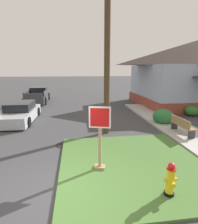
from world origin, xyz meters
name	(u,v)px	position (x,y,z in m)	size (l,w,h in m)	color
ground_plane	(60,194)	(0.00, 0.00, 0.00)	(160.00, 160.00, 0.00)	#3D3D3F
grass_corner_patch	(132,164)	(2.50, 1.31, 0.04)	(5.21, 5.27, 0.08)	#477033
sidewalk_strip	(176,128)	(6.30, 4.85, 0.06)	(2.20, 14.20, 0.12)	#B2AFA8
fire_hydrant	(170,180)	(2.95, -0.51, 0.53)	(0.38, 0.34, 0.95)	black
stop_sign	(100,139)	(1.27, 1.08, 1.14)	(0.69, 0.36, 2.19)	#A3845B
manhole_cover	(63,145)	(-0.12, 3.42, 0.01)	(0.70, 0.70, 0.02)	black
parked_sedan_silver	(20,113)	(-3.19, 7.85, 0.54)	(2.01, 4.46, 1.25)	#ADB2B7
pickup_truck_charcoal	(38,96)	(-3.37, 15.16, 0.62)	(2.15, 5.66, 1.48)	#38383D
street_bench	(182,125)	(5.94, 3.82, 0.59)	(0.47, 1.62, 0.85)	#93704C
utility_pole	(107,38)	(2.14, 4.79, 4.87)	(1.52, 0.31, 9.42)	#4C3823
corner_house	(196,72)	(11.89, 11.65, 3.08)	(10.97, 9.21, 5.99)	brown
shrub_near_porch	(192,111)	(9.08, 7.57, 0.39)	(1.01, 1.01, 0.77)	#306F28
shrub_by_curb	(163,117)	(5.99, 5.92, 0.48)	(1.30, 1.30, 0.96)	#2A6D36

